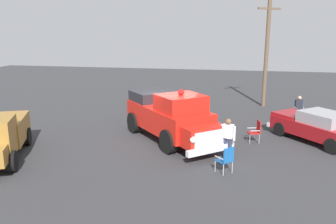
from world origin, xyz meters
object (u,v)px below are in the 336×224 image
at_px(lawn_chair_by_car, 256,130).
at_px(lawn_chair_spare, 226,158).
at_px(vintage_fire_truck, 170,116).
at_px(spectator_standing, 228,136).
at_px(utility_pole, 267,52).
at_px(classic_hot_rod, 317,126).
at_px(lawn_chair_near_truck, 299,107).
at_px(spectator_seated, 299,106).

height_order(lawn_chair_by_car, lawn_chair_spare, same).
distance_m(vintage_fire_truck, spectator_standing, 3.34).
bearing_deg(vintage_fire_truck, lawn_chair_by_car, -173.26).
relative_size(lawn_chair_by_car, utility_pole, 0.14).
height_order(classic_hot_rod, lawn_chair_spare, classic_hot_rod).
xyz_separation_m(lawn_chair_near_truck, spectator_standing, (3.98, 7.75, 0.37)).
bearing_deg(vintage_fire_truck, spectator_standing, 145.05).
height_order(lawn_chair_near_truck, utility_pole, utility_pole).
xyz_separation_m(lawn_chair_near_truck, utility_pole, (1.87, -2.69, 3.08)).
bearing_deg(vintage_fire_truck, spectator_seated, -139.55).
relative_size(lawn_chair_near_truck, spectator_standing, 0.61).
xyz_separation_m(classic_hot_rod, utility_pole, (1.90, -7.35, 2.92)).
relative_size(spectator_seated, utility_pole, 0.18).
bearing_deg(spectator_seated, lawn_chair_by_car, 62.48).
relative_size(classic_hot_rod, spectator_seated, 3.51).
relative_size(vintage_fire_truck, lawn_chair_near_truck, 5.78).
bearing_deg(spectator_standing, utility_pole, -101.42).
xyz_separation_m(spectator_standing, utility_pole, (-2.11, -10.44, 2.71)).
bearing_deg(lawn_chair_spare, spectator_standing, -89.73).
bearing_deg(spectator_standing, spectator_seated, -117.51).
distance_m(classic_hot_rod, lawn_chair_by_car, 2.87).
xyz_separation_m(lawn_chair_by_car, spectator_standing, (1.24, 2.38, 0.37)).
xyz_separation_m(classic_hot_rod, spectator_seated, (0.05, -4.54, -0.05)).
relative_size(classic_hot_rod, lawn_chair_by_car, 4.43).
bearing_deg(classic_hot_rod, vintage_fire_truck, 9.88).
xyz_separation_m(classic_hot_rod, spectator_standing, (4.01, 3.08, 0.22)).
height_order(vintage_fire_truck, classic_hot_rod, vintage_fire_truck).
distance_m(lawn_chair_near_truck, utility_pole, 4.50).
bearing_deg(classic_hot_rod, lawn_chair_by_car, 14.26).
height_order(lawn_chair_spare, spectator_seated, spectator_seated).
bearing_deg(utility_pole, spectator_seated, 123.40).
bearing_deg(lawn_chair_spare, utility_pole, -99.95).
bearing_deg(spectator_seated, lawn_chair_near_truck, -93.99).
bearing_deg(lawn_chair_near_truck, classic_hot_rod, 90.45).
xyz_separation_m(classic_hot_rod, lawn_chair_by_car, (2.78, 0.71, -0.16)).
height_order(spectator_seated, utility_pole, utility_pole).
bearing_deg(spectator_standing, classic_hot_rod, -142.47).
xyz_separation_m(vintage_fire_truck, lawn_chair_by_car, (-3.97, -0.47, -0.61)).
height_order(classic_hot_rod, spectator_seated, classic_hot_rod).
bearing_deg(utility_pole, lawn_chair_near_truck, 124.79).
distance_m(vintage_fire_truck, lawn_chair_by_car, 4.04).
distance_m(vintage_fire_truck, utility_pole, 10.11).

